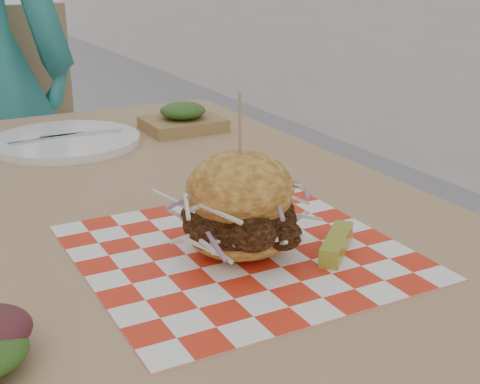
# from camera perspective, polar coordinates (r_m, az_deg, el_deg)

# --- Properties ---
(patio_table) EXTENTS (0.80, 1.20, 0.75)m
(patio_table) POSITION_cam_1_polar(r_m,az_deg,el_deg) (0.98, -9.25, -5.15)
(patio_table) COLOR tan
(patio_table) RESTS_ON ground
(patio_chair) EXTENTS (0.48, 0.48, 0.95)m
(patio_chair) POSITION_cam_1_polar(r_m,az_deg,el_deg) (1.95, -19.32, 2.78)
(patio_chair) COLOR tan
(patio_chair) RESTS_ON ground
(paper_liner) EXTENTS (0.36, 0.36, 0.00)m
(paper_liner) POSITION_cam_1_polar(r_m,az_deg,el_deg) (0.79, 0.00, -5.09)
(paper_liner) COLOR red
(paper_liner) RESTS_ON patio_table
(sandwich) EXTENTS (0.16, 0.16, 0.19)m
(sandwich) POSITION_cam_1_polar(r_m,az_deg,el_deg) (0.77, 0.00, -1.48)
(sandwich) COLOR gold
(sandwich) RESTS_ON paper_liner
(pickle_spear) EXTENTS (0.08, 0.08, 0.02)m
(pickle_spear) POSITION_cam_1_polar(r_m,az_deg,el_deg) (0.78, 8.24, -4.41)
(pickle_spear) COLOR #9CA02E
(pickle_spear) RESTS_ON paper_liner
(place_setting) EXTENTS (0.27, 0.27, 0.02)m
(place_setting) POSITION_cam_1_polar(r_m,az_deg,el_deg) (1.27, -14.63, 4.25)
(place_setting) COLOR white
(place_setting) RESTS_ON patio_table
(kraft_tray) EXTENTS (0.15, 0.12, 0.06)m
(kraft_tray) POSITION_cam_1_polar(r_m,az_deg,el_deg) (1.33, -4.89, 6.21)
(kraft_tray) COLOR olive
(kraft_tray) RESTS_ON patio_table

